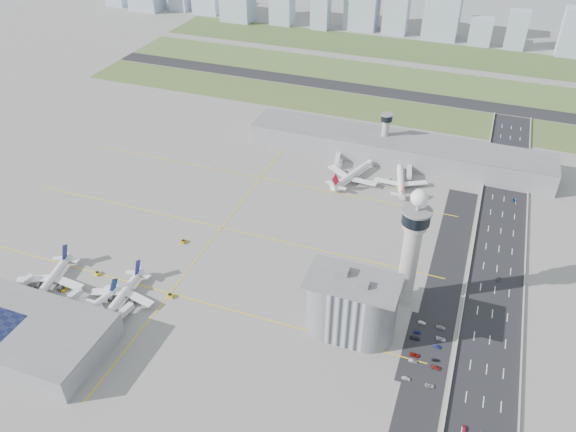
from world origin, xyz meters
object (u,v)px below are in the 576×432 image
(airplane_near_c, at_px, (121,293))
(car_lot_1, at_px, (413,361))
(jet_bridge_near_0, at_px, (10,294))
(car_lot_5, at_px, (422,323))
(secondary_tower, at_px, (385,131))
(jet_bridge_far_1, at_px, (409,169))
(admin_building, at_px, (351,306))
(tug_3, at_px, (183,241))
(airplane_near_a, at_px, (48,278))
(car_lot_9, at_px, (437,347))
(airplane_far_a, at_px, (353,171))
(jet_bridge_far_0, at_px, (338,156))
(tug_5, at_px, (399,185))
(tug_4, at_px, (351,176))
(car_lot_6, at_px, (430,386))
(car_hw_0, at_px, (464,429))
(car_lot_4, at_px, (418,332))
(car_lot_11, at_px, (441,327))
(jet_bridge_near_1, at_px, (59,309))
(car_hw_1, at_px, (498,279))
(airplane_far_b, at_px, (401,177))
(tug_0, at_px, (64,289))
(car_lot_7, at_px, (436,367))
(car_lot_8, at_px, (435,360))
(car_lot_2, at_px, (415,355))
(tug_1, at_px, (97,273))
(car_lot_0, at_px, (406,378))
(car_hw_2, at_px, (514,200))
(control_tower, at_px, (412,243))
(car_lot_10, at_px, (441,339))
(jet_bridge_near_2, at_px, (112,325))
(airplane_near_b, at_px, (90,305))
(car_hw_4, at_px, (498,152))
(tug_2, at_px, (170,296))

(airplane_near_c, bearing_deg, car_lot_1, 90.57)
(jet_bridge_near_0, distance_m, car_lot_5, 204.13)
(secondary_tower, distance_m, jet_bridge_far_1, 32.60)
(admin_building, height_order, tug_3, admin_building)
(airplane_near_a, distance_m, car_lot_9, 194.87)
(airplane_far_a, bearing_deg, jet_bridge_far_0, 55.88)
(tug_5, bearing_deg, tug_4, 31.33)
(airplane_near_a, xyz_separation_m, car_lot_6, (192.99, 5.44, -5.48))
(secondary_tower, distance_m, car_hw_0, 223.47)
(airplane_far_a, relative_size, car_hw_0, 12.38)
(car_lot_4, xyz_separation_m, car_lot_11, (9.85, 6.91, 0.08))
(tug_3, bearing_deg, car_lot_1, 163.43)
(car_lot_1, bearing_deg, jet_bridge_near_1, 92.94)
(car_lot_6, bearing_deg, jet_bridge_near_0, 92.80)
(secondary_tower, xyz_separation_m, car_hw_1, (86.01, -111.26, -18.22))
(airplane_far_a, distance_m, airplane_far_b, 31.80)
(airplane_far_b, height_order, tug_0, airplane_far_b)
(jet_bridge_far_0, height_order, car_lot_7, jet_bridge_far_0)
(car_lot_8, bearing_deg, car_lot_2, 82.66)
(tug_0, bearing_deg, tug_1, -138.42)
(jet_bridge_near_1, height_order, car_lot_0, jet_bridge_near_1)
(jet_bridge_far_1, xyz_separation_m, car_lot_1, (31.81, -163.17, -2.23))
(airplane_far_a, height_order, jet_bridge_near_1, airplane_far_a)
(tug_0, bearing_deg, car_lot_9, 167.75)
(car_lot_7, height_order, car_lot_8, car_lot_7)
(airplane_near_a, relative_size, jet_bridge_near_0, 3.09)
(car_hw_2, bearing_deg, airplane_near_c, -134.37)
(car_lot_6, xyz_separation_m, car_lot_9, (-0.29, 23.03, -0.01))
(jet_bridge_far_1, relative_size, car_lot_0, 3.70)
(secondary_tower, xyz_separation_m, car_lot_0, (52.64, -191.66, -18.16))
(car_lot_4, height_order, car_lot_5, car_lot_5)
(jet_bridge_far_0, relative_size, car_hw_1, 3.95)
(tug_1, height_order, car_lot_7, tug_1)
(car_lot_2, xyz_separation_m, car_lot_6, (8.99, -14.56, -0.04))
(control_tower, bearing_deg, car_lot_1, -73.22)
(control_tower, relative_size, car_lot_10, 14.03)
(jet_bridge_far_0, height_order, car_lot_10, jet_bridge_far_0)
(airplane_near_a, xyz_separation_m, car_lot_4, (182.90, 34.11, -5.48))
(jet_bridge_far_1, relative_size, car_lot_11, 3.12)
(airplane_far_a, height_order, jet_bridge_near_2, airplane_far_a)
(car_lot_7, bearing_deg, car_lot_9, 7.86)
(car_lot_0, height_order, car_lot_5, car_lot_0)
(car_lot_4, bearing_deg, tug_0, 91.35)
(airplane_near_b, relative_size, car_hw_4, 9.50)
(jet_bridge_far_1, distance_m, car_lot_11, 144.26)
(admin_building, bearing_deg, tug_2, -173.52)
(car_lot_2, height_order, car_hw_4, car_hw_4)
(airplane_near_a, bearing_deg, tug_1, 124.25)
(tug_0, height_order, tug_2, tug_2)
(jet_bridge_near_0, distance_m, car_lot_9, 209.87)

